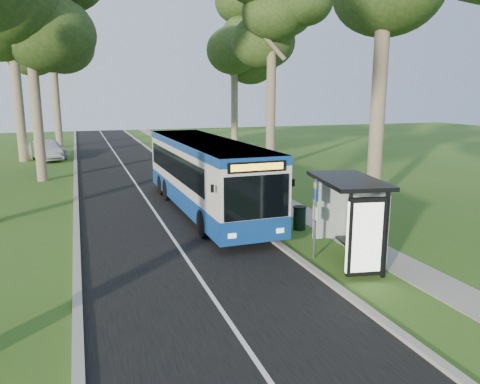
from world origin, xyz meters
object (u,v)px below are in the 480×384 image
(bus_stop_sign, at_px, (315,210))
(litter_bin, at_px, (299,218))
(bus_shelter, at_px, (360,206))
(car_white, at_px, (49,148))
(car_silver, at_px, (46,151))
(bus, at_px, (205,175))

(bus_stop_sign, relative_size, litter_bin, 2.84)
(bus_stop_sign, distance_m, bus_shelter, 1.53)
(litter_bin, relative_size, car_white, 0.19)
(litter_bin, height_order, car_silver, car_silver)
(bus, relative_size, litter_bin, 13.30)
(bus, height_order, bus_shelter, bus)
(bus_shelter, bearing_deg, litter_bin, 98.29)
(car_white, bearing_deg, car_silver, -113.72)
(bus_shelter, relative_size, car_silver, 0.73)
(bus_stop_sign, xyz_separation_m, litter_bin, (1.07, 3.27, -1.20))
(bus_stop_sign, height_order, litter_bin, bus_stop_sign)
(bus, xyz_separation_m, litter_bin, (2.88, -4.14, -1.26))
(bus_shelter, bearing_deg, bus_stop_sign, 137.80)
(bus, height_order, litter_bin, bus)
(litter_bin, bearing_deg, car_white, 111.94)
(car_white, xyz_separation_m, car_silver, (-0.16, -1.55, -0.04))
(bus_stop_sign, bearing_deg, car_white, 115.88)
(bus, height_order, car_white, bus)
(bus_shelter, xyz_separation_m, car_silver, (-10.83, 29.76, -1.20))
(bus, xyz_separation_m, bus_stop_sign, (1.81, -7.41, -0.06))
(bus_stop_sign, bearing_deg, bus_shelter, -44.49)
(bus, distance_m, litter_bin, 5.20)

